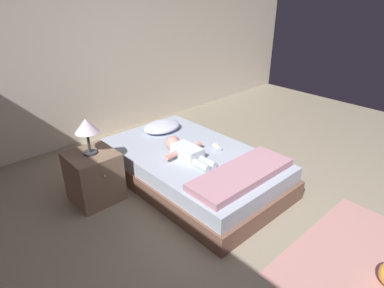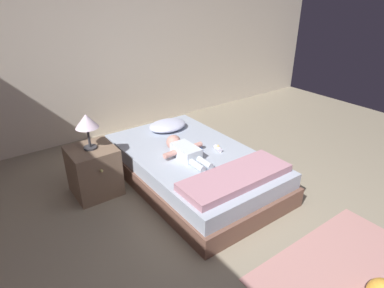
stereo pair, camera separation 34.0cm
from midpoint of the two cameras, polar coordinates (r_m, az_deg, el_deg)
ground_plane at (r=2.93m, az=11.21°, el=-16.32°), size 8.00×8.00×0.00m
wall_behind_bed at (r=4.61m, az=-19.65°, el=17.57°), size 8.00×0.12×2.76m
bed at (r=3.53m, az=-2.76°, el=-4.15°), size 1.21×2.01×0.35m
pillow at (r=3.98m, az=-7.76°, el=3.00°), size 0.48×0.35×0.11m
baby at (r=3.35m, az=-4.23°, el=-1.22°), size 0.47×0.66×0.16m
toothbrush at (r=3.56m, az=-1.59°, el=-0.47°), size 0.07×0.17×0.02m
nightstand at (r=3.41m, az=-19.63°, el=-5.47°), size 0.44×0.47×0.51m
lamp at (r=3.18m, az=-21.05°, el=2.72°), size 0.22×0.22×0.36m
rug at (r=2.93m, az=26.48°, el=-19.06°), size 1.43×1.14×0.01m
blanket at (r=3.00m, az=5.50°, el=-5.40°), size 1.09×0.40×0.07m
baby_bottle at (r=3.50m, az=1.67°, el=-0.58°), size 0.07×0.12×0.07m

